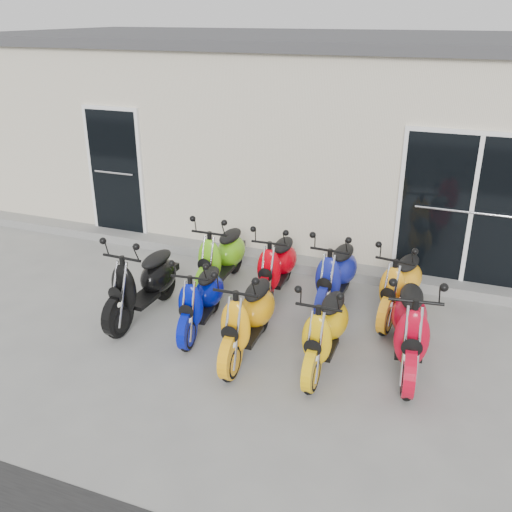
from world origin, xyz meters
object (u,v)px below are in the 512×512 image
(scooter_front_blue, at_px, (201,291))
(scooter_back_red, at_px, (277,258))
(scooter_front_orange_a, at_px, (248,308))
(scooter_front_black, at_px, (142,274))
(scooter_back_yellow, at_px, (401,277))
(scooter_front_orange_b, at_px, (326,321))
(scooter_front_red, at_px, (411,317))
(scooter_back_blue, at_px, (336,266))
(scooter_back_green, at_px, (221,249))

(scooter_front_blue, bearing_deg, scooter_back_red, 58.57)
(scooter_front_blue, distance_m, scooter_front_orange_a, 0.82)
(scooter_front_orange_a, bearing_deg, scooter_back_red, 94.50)
(scooter_front_black, height_order, scooter_back_yellow, scooter_front_black)
(scooter_back_yellow, bearing_deg, scooter_front_orange_b, -104.75)
(scooter_front_red, bearing_deg, scooter_back_yellow, 95.52)
(scooter_front_black, height_order, scooter_front_orange_a, scooter_front_black)
(scooter_front_orange_a, bearing_deg, scooter_front_orange_b, 2.65)
(scooter_front_blue, xyz_separation_m, scooter_back_red, (0.57, 1.24, 0.03))
(scooter_front_red, distance_m, scooter_back_blue, 1.58)
(scooter_front_orange_a, relative_size, scooter_front_red, 0.94)
(scooter_front_red, bearing_deg, scooter_front_orange_b, -167.61)
(scooter_back_green, xyz_separation_m, scooter_back_blue, (1.70, 0.01, -0.00))
(scooter_back_yellow, bearing_deg, scooter_back_red, -171.99)
(scooter_front_orange_a, bearing_deg, scooter_back_blue, 63.92)
(scooter_front_red, relative_size, scooter_back_green, 1.06)
(scooter_back_green, bearing_deg, scooter_back_yellow, -0.31)
(scooter_back_green, relative_size, scooter_back_red, 1.04)
(scooter_back_red, bearing_deg, scooter_back_green, 179.35)
(scooter_front_orange_a, xyz_separation_m, scooter_front_red, (1.79, 0.40, 0.04))
(scooter_front_blue, xyz_separation_m, scooter_back_blue, (1.43, 1.22, 0.05))
(scooter_front_black, distance_m, scooter_back_blue, 2.58)
(scooter_front_orange_a, height_order, scooter_front_red, scooter_front_red)
(scooter_back_green, bearing_deg, scooter_front_red, -22.57)
(scooter_front_blue, height_order, scooter_back_blue, scooter_back_blue)
(scooter_front_black, bearing_deg, scooter_back_green, 65.35)
(scooter_front_orange_b, distance_m, scooter_back_blue, 1.46)
(scooter_front_orange_a, distance_m, scooter_back_yellow, 2.17)
(scooter_back_red, distance_m, scooter_back_blue, 0.86)
(scooter_back_green, bearing_deg, scooter_front_orange_a, -56.95)
(scooter_front_orange_b, height_order, scooter_back_red, scooter_back_red)
(scooter_front_black, bearing_deg, scooter_front_orange_a, -9.95)
(scooter_back_yellow, bearing_deg, scooter_front_black, -150.73)
(scooter_front_blue, distance_m, scooter_back_green, 1.24)
(scooter_front_black, height_order, scooter_back_red, scooter_front_black)
(scooter_front_red, bearing_deg, scooter_front_blue, 174.46)
(scooter_front_orange_a, bearing_deg, scooter_back_green, 121.80)
(scooter_back_yellow, bearing_deg, scooter_front_orange_a, -126.45)
(scooter_front_orange_a, bearing_deg, scooter_back_yellow, 43.18)
(scooter_front_orange_a, relative_size, scooter_front_orange_b, 1.05)
(scooter_front_blue, relative_size, scooter_front_orange_b, 0.95)
(scooter_front_orange_b, relative_size, scooter_back_red, 0.99)
(scooter_front_blue, distance_m, scooter_front_red, 2.55)
(scooter_front_orange_a, xyz_separation_m, scooter_front_orange_b, (0.90, 0.08, -0.03))
(scooter_back_green, bearing_deg, scooter_front_black, -117.41)
(scooter_front_black, xyz_separation_m, scooter_front_red, (3.41, 0.07, 0.02))
(scooter_back_green, height_order, scooter_back_blue, scooter_back_green)
(scooter_front_blue, bearing_deg, scooter_front_orange_b, -14.58)
(scooter_front_orange_a, relative_size, scooter_back_yellow, 1.04)
(scooter_front_orange_a, height_order, scooter_back_yellow, scooter_front_orange_a)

